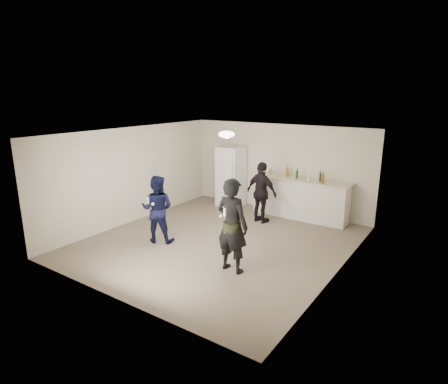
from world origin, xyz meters
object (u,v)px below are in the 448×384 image
Objects in this scene: fridge at (231,176)px; man at (157,209)px; shaker at (270,171)px; counter at (300,199)px; woman at (232,225)px; spectator at (262,193)px.

man is (0.18, -3.35, -0.12)m from fridge.
fridge reaches higher than shaker.
counter is 3.73m from woman.
counter is 1.60× the size of spectator.
man is 2.24m from woman.
man is at bearing 73.34° from spectator.
spectator is (1.33, 2.50, 0.03)m from man.
fridge is 1.11× the size of spectator.
fridge is 1.27m from shaker.
shaker is 3.97m from woman.
counter is at bearing -83.96° from woman.
shaker is 0.09× the size of woman.
woman is at bearing -56.54° from fridge.
man reaches higher than shaker.
spectator is at bearing -69.23° from woman.
fridge is 3.35m from man.
fridge reaches higher than man.
counter is at bearing -4.74° from shaker.
shaker is 3.67m from man.
woman reaches higher than fridge.
spectator reaches higher than man.
shaker is at bearing -69.71° from woman.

